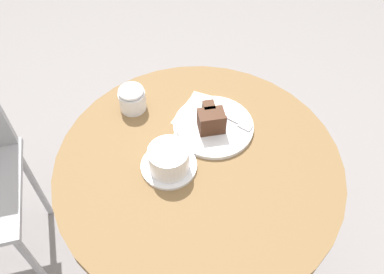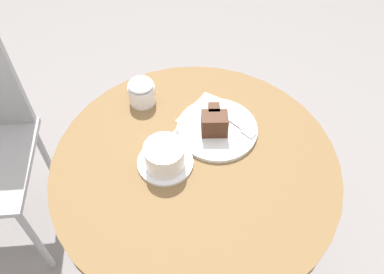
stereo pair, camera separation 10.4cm
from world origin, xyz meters
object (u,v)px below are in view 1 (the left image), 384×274
object	(u,v)px
saucer	(169,166)
teaspoon	(171,150)
coffee_cup	(169,158)
fork	(233,120)
cake_slice	(211,120)
cake_plate	(213,126)
napkin	(205,114)
sugar_pot	(132,98)

from	to	relation	value
saucer	teaspoon	xyz separation A→B (m)	(0.04, 0.01, 0.01)
coffee_cup	fork	xyz separation A→B (m)	(0.19, -0.13, -0.03)
coffee_cup	cake_slice	bearing A→B (deg)	-25.84
coffee_cup	cake_plate	bearing A→B (deg)	-26.44
saucer	cake_plate	distance (m)	0.17
cake_plate	teaspoon	bearing A→B (deg)	141.40
cake_slice	napkin	size ratio (longest dim) A/B	0.53
cake_plate	sugar_pot	size ratio (longest dim) A/B	2.83
coffee_cup	napkin	xyz separation A→B (m)	(0.20, -0.05, -0.04)
fork	napkin	world-z (taller)	fork
fork	sugar_pot	bearing A→B (deg)	-157.68
coffee_cup	sugar_pot	size ratio (longest dim) A/B	1.76
cake_plate	napkin	distance (m)	0.05
cake_plate	sugar_pot	bearing A→B (deg)	85.48
cake_plate	coffee_cup	bearing A→B (deg)	153.56
cake_slice	fork	bearing A→B (deg)	-56.98
napkin	sugar_pot	world-z (taller)	sugar_pot
teaspoon	fork	size ratio (longest dim) A/B	0.57
teaspoon	cake_slice	world-z (taller)	cake_slice
cake_slice	fork	size ratio (longest dim) A/B	0.63
cake_slice	saucer	bearing A→B (deg)	152.43
cake_plate	napkin	world-z (taller)	cake_plate
saucer	napkin	world-z (taller)	saucer
fork	sugar_pot	world-z (taller)	sugar_pot
teaspoon	cake_plate	world-z (taller)	teaspoon
teaspoon	napkin	size ratio (longest dim) A/B	0.48
sugar_pot	teaspoon	bearing A→B (deg)	-131.14
saucer	napkin	size ratio (longest dim) A/B	0.83
sugar_pot	coffee_cup	bearing A→B (deg)	-138.21
napkin	cake_plate	bearing A→B (deg)	-141.86
saucer	sugar_pot	size ratio (longest dim) A/B	1.84
cake_plate	napkin	bearing A→B (deg)	38.14
teaspoon	cake_slice	bearing A→B (deg)	10.13
cake_plate	saucer	bearing A→B (deg)	151.93
cake_slice	sugar_pot	xyz separation A→B (m)	(0.03, 0.23, -0.00)
coffee_cup	teaspoon	size ratio (longest dim) A/B	1.66
saucer	cake_plate	world-z (taller)	cake_plate
teaspoon	saucer	bearing A→B (deg)	-122.23
napkin	sugar_pot	size ratio (longest dim) A/B	2.22
coffee_cup	cake_plate	distance (m)	0.18
teaspoon	sugar_pot	bearing A→B (deg)	97.82
coffee_cup	teaspoon	distance (m)	0.06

